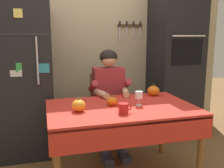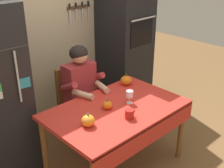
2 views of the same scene
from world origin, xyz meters
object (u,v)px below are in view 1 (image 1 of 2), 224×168
object	(u,v)px
dining_table	(122,115)
pumpkin_small	(79,105)
pumpkin_medium	(153,91)
seated_person	(110,93)
wine_glass	(139,95)
refrigerator	(22,79)
pumpkin_large	(112,101)
wall_oven	(175,62)
coffee_mug	(124,108)
chair_behind_person	(106,107)

from	to	relation	value
dining_table	pumpkin_small	world-z (taller)	pumpkin_small
dining_table	pumpkin_medium	distance (m)	0.60
seated_person	wine_glass	world-z (taller)	seated_person
refrigerator	pumpkin_large	world-z (taller)	refrigerator
dining_table	pumpkin_large	distance (m)	0.16
wall_oven	wine_glass	size ratio (longest dim) A/B	14.92
coffee_mug	wine_glass	size ratio (longest dim) A/B	0.82
wall_oven	pumpkin_medium	xyz separation A→B (m)	(-0.57, -0.58, -0.25)
coffee_mug	pumpkin_medium	world-z (taller)	pumpkin_medium
wall_oven	coffee_mug	bearing A→B (deg)	-134.21
wall_oven	seated_person	bearing A→B (deg)	-162.49
refrigerator	pumpkin_small	world-z (taller)	refrigerator
dining_table	coffee_mug	xyz separation A→B (m)	(-0.05, -0.21, 0.13)
dining_table	coffee_mug	world-z (taller)	coffee_mug
wine_glass	pumpkin_large	distance (m)	0.26
seated_person	pumpkin_large	size ratio (longest dim) A/B	11.65
chair_behind_person	coffee_mug	world-z (taller)	chair_behind_person
refrigerator	wall_oven	distance (m)	2.01
wall_oven	dining_table	xyz separation A→B (m)	(-1.05, -0.92, -0.39)
wall_oven	chair_behind_person	world-z (taller)	wall_oven
wall_oven	chair_behind_person	xyz separation A→B (m)	(-1.01, -0.13, -0.54)
seated_person	dining_table	bearing A→B (deg)	-93.68
wine_glass	pumpkin_small	size ratio (longest dim) A/B	1.07
pumpkin_medium	pumpkin_small	world-z (taller)	pumpkin_medium
wall_oven	pumpkin_large	size ratio (longest dim) A/B	19.65
pumpkin_large	wall_oven	bearing A→B (deg)	37.04
seated_person	coffee_mug	distance (m)	0.82
seated_person	pumpkin_small	bearing A→B (deg)	-125.39
refrigerator	wall_oven	world-z (taller)	wall_oven
refrigerator	dining_table	distance (m)	1.32
pumpkin_large	pumpkin_medium	size ratio (longest dim) A/B	0.79
wall_oven	pumpkin_medium	world-z (taller)	wall_oven
wine_glass	pumpkin_medium	size ratio (longest dim) A/B	1.03
wall_oven	refrigerator	bearing A→B (deg)	-178.87
seated_person	pumpkin_medium	size ratio (longest dim) A/B	9.15
chair_behind_person	wine_glass	size ratio (longest dim) A/B	6.61
chair_behind_person	wine_glass	distance (m)	0.87
wine_glass	chair_behind_person	bearing A→B (deg)	99.39
pumpkin_medium	chair_behind_person	bearing A→B (deg)	134.09
chair_behind_person	seated_person	xyz separation A→B (m)	(-0.00, -0.19, 0.23)
refrigerator	wine_glass	xyz separation A→B (m)	(1.12, -0.88, -0.06)
seated_person	pumpkin_small	xyz separation A→B (m)	(-0.46, -0.64, 0.06)
refrigerator	coffee_mug	size ratio (longest dim) A/B	15.53
wall_oven	pumpkin_small	distance (m)	1.78
chair_behind_person	pumpkin_medium	size ratio (longest dim) A/B	6.84
wine_glass	pumpkin_small	bearing A→B (deg)	-176.10
wine_glass	pumpkin_medium	world-z (taller)	wine_glass
chair_behind_person	pumpkin_large	size ratio (longest dim) A/B	8.70
pumpkin_small	seated_person	bearing A→B (deg)	54.61
chair_behind_person	refrigerator	bearing A→B (deg)	174.77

